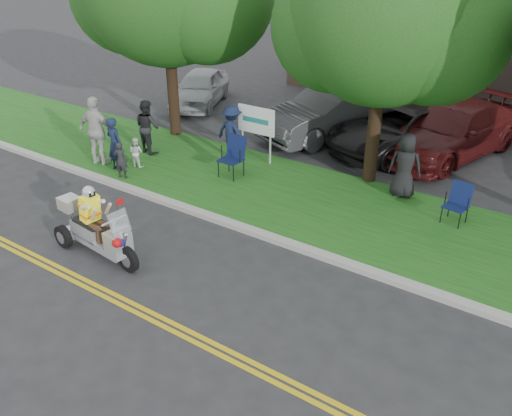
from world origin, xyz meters
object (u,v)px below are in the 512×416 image
Objects in this scene: lawn_chair_a at (234,153)px; parked_car_far_left at (200,88)px; trike_scooter at (96,231)px; spectator_adult_left at (115,144)px; parked_car_right at (452,130)px; spectator_adult_mid at (147,127)px; parked_car_mid at (401,130)px; spectator_adult_right at (97,131)px; lawn_chair_b at (458,200)px; parked_car_left at (334,112)px.

parked_car_far_left reaches higher than lawn_chair_a.
trike_scooter is 4.42m from spectator_adult_left.
lawn_chair_a is at bearing 95.15° from trike_scooter.
spectator_adult_mid is at bearing -129.23° from parked_car_right.
trike_scooter is 10.07m from parked_car_mid.
parked_car_mid is (6.30, 4.75, -0.22)m from spectator_adult_mid.
spectator_adult_mid is 0.30× the size of parked_car_right.
spectator_adult_left reaches higher than parked_car_right.
parked_car_mid is at bearing -148.58° from spectator_adult_right.
lawn_chair_b is 6.56m from parked_car_left.
parked_car_right is at bearing 49.93° from lawn_chair_a.
parked_car_left is 2.37m from parked_car_mid.
trike_scooter is 9.62m from parked_car_left.
lawn_chair_a is 0.28× the size of parked_car_far_left.
lawn_chair_b is at bearing -177.31° from spectator_adult_right.
spectator_adult_left is 0.31× the size of parked_car_mid.
spectator_adult_right reaches higher than spectator_adult_mid.
parked_car_left is at bearing -155.35° from parked_car_right.
parked_car_left is at bearing 81.82° from lawn_chair_a.
spectator_adult_mid is at bearing -118.98° from parked_car_mid.
spectator_adult_right is at bearing -99.36° from parked_car_far_left.
spectator_adult_mid is 1.59m from spectator_adult_right.
parked_car_mid is (2.37, -0.01, -0.15)m from parked_car_left.
lawn_chair_b is at bearing -28.94° from parked_car_mid.
lawn_chair_b is 12.14m from parked_car_far_left.
trike_scooter is at bearing -97.90° from parked_car_right.
lawn_chair_a is 6.90m from parked_car_right.
spectator_adult_right reaches higher than parked_car_far_left.
parked_car_right reaches higher than lawn_chair_b.
parked_car_mid is (8.47, -0.34, 0.02)m from parked_car_far_left.
parked_car_left is (3.94, 4.77, -0.07)m from spectator_adult_mid.
spectator_adult_left is at bearing 165.28° from spectator_adult_right.
trike_scooter is 2.15× the size of lawn_chair_a.
trike_scooter reaches higher than parked_car_far_left.
lawn_chair_b is 9.27m from spectator_adult_mid.
spectator_adult_left reaches higher than parked_car_mid.
spectator_adult_left is (-3.00, -1.62, 0.14)m from lawn_chair_a.
spectator_adult_right is at bearing -158.38° from lawn_chair_b.
spectator_adult_right is 10.69m from parked_car_right.
parked_car_left is (4.46, 6.26, -0.25)m from spectator_adult_right.
parked_car_left reaches higher than trike_scooter.
spectator_adult_right is at bearing 0.70° from spectator_adult_left.
spectator_adult_mid is (-9.22, -0.89, 0.27)m from lawn_chair_b.
trike_scooter is 0.61× the size of parked_car_far_left.
lawn_chair_b is 0.59× the size of spectator_adult_mid.
parked_car_far_left is at bearing 167.61° from lawn_chair_b.
spectator_adult_left is at bearing -98.12° from parked_car_left.
spectator_adult_left reaches higher than parked_car_far_left.
spectator_adult_left is at bearing -93.40° from parked_car_far_left.
lawn_chair_a is at bearing -164.36° from lawn_chair_b.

